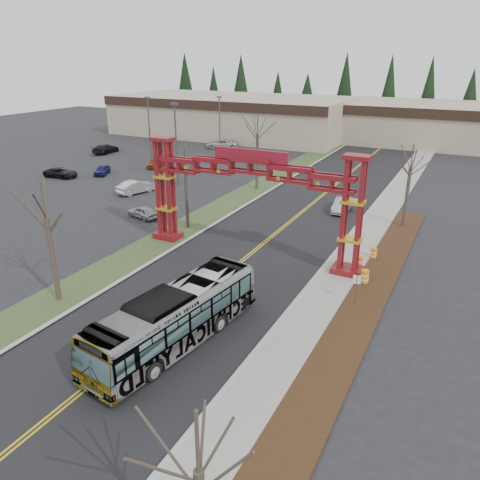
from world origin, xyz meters
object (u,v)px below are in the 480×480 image
Objects in this scene: transit_bus at (176,317)px; parked_car_far_a at (261,155)px; barrel_mid at (359,263)px; bare_tree_median_near at (46,218)px; parked_car_mid_b at (102,170)px; parked_car_near_c at (61,173)px; light_pole_near at (176,139)px; retail_building_east at (450,124)px; bare_tree_median_mid at (185,169)px; bare_tree_right_near at (199,472)px; barrel_south at (365,277)px; retail_building_west at (233,116)px; silver_sedan at (342,205)px; gateway_arch at (250,183)px; parked_car_near_a at (143,212)px; parked_car_far_b at (222,144)px; light_pole_far at (220,119)px; street_sign at (356,284)px; parked_car_mid_a at (156,163)px; parked_car_far_c at (106,149)px; barrel_north at (373,253)px; bare_tree_median_far at (257,136)px; parked_car_near_b at (136,187)px; bare_tree_right_far at (411,168)px.

transit_bus reaches higher than parked_car_far_a.
parked_car_far_a reaches higher than barrel_mid.
bare_tree_median_near reaches higher than barrel_mid.
transit_bus is 42.64m from parked_car_mid_b.
parked_car_near_c is (-35.37, 25.00, -1.02)m from transit_bus.
retail_building_east is at bearing 59.03° from light_pole_near.
transit_bus is 19.38m from bare_tree_median_mid.
barrel_south is (-0.49, 22.85, -4.43)m from bare_tree_right_near.
retail_building_east is 61.50m from bare_tree_median_mid.
barrel_south is (39.51, -54.89, -3.23)m from retail_building_west.
parked_car_far_a is at bearing 113.05° from bare_tree_right_near.
light_pole_near is at bearing 172.91° from silver_sedan.
parked_car_far_a is at bearing 113.23° from gateway_arch.
retail_building_east is at bearing 171.43° from parked_car_near_a.
bare_tree_right_near reaches higher than barrel_mid.
retail_building_east reaches higher than silver_sedan.
parked_car_near_a is 17.71m from bare_tree_median_near.
parked_car_far_b is at bearing 121.69° from gateway_arch.
retail_building_west is 53.14m from parked_car_near_a.
light_pole_far is (-24.53, 38.93, -0.92)m from gateway_arch.
street_sign reaches higher than silver_sedan.
retail_building_west is 44.41× the size of barrel_mid.
light_pole_near reaches higher than light_pole_far.
bare_tree_median_near reaches higher than parked_car_near_c.
parked_car_near_a is at bearing 14.88° from parked_car_far_a.
parked_car_near_c is 46.22m from street_sign.
gateway_arch is 2.60× the size of bare_tree_right_near.
parked_car_far_c is at bearing 144.71° from parked_car_mid_a.
light_pole_near is 9.30× the size of barrel_south.
bare_tree_median_mid is at bearing -107.03° from retail_building_east.
parked_car_mid_b is at bearing -36.90° from parked_car_far_b.
parked_car_mid_b is (-33.38, 1.07, -0.08)m from silver_sedan.
bare_tree_right_near is at bearing -68.64° from parked_car_mid_a.
bare_tree_right_near is 7.44× the size of barrel_north.
parked_car_near_a is at bearing 140.63° from transit_bus.
bare_tree_median_far is 26.31m from light_pole_far.
parked_car_near_b is 4.49× the size of barrel_mid.
transit_bus is 33.39m from bare_tree_median_far.
parked_car_near_a is at bearing -179.52° from barrel_north.
bare_tree_median_far is 0.99× the size of light_pole_far.
bare_tree_median_far is (22.00, -35.45, 2.58)m from retail_building_west.
retail_building_east is at bearing 89.14° from barrel_north.
gateway_arch is at bearing 112.80° from bare_tree_right_near.
light_pole_near is at bearing 149.77° from parked_car_far_c.
parked_car_mid_b is (-29.76, 15.59, -5.36)m from gateway_arch.
retail_building_east is 6.87× the size of parked_car_far_b.
retail_building_west reaches higher than bare_tree_right_near.
bare_tree_right_far is (39.76, -2.91, 4.96)m from parked_car_mid_b.
bare_tree_right_far is at bearing 51.74° from gateway_arch.
bare_tree_median_mid is 8.19× the size of barrel_north.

